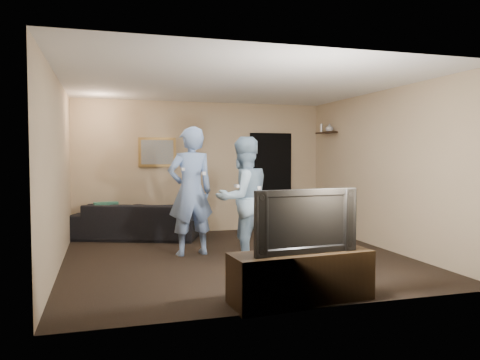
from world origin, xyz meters
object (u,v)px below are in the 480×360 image
object	(u,v)px
sofa	(136,221)
wii_player_left	(191,191)
tv_console	(301,277)
wii_player_right	(243,199)
television	(301,220)

from	to	relation	value
sofa	wii_player_left	size ratio (longest dim) A/B	1.15
tv_console	wii_player_right	world-z (taller)	wii_player_right
tv_console	television	world-z (taller)	television
sofa	wii_player_left	bearing A→B (deg)	134.24
sofa	wii_player_left	distance (m)	1.94
tv_console	wii_player_left	bearing A→B (deg)	100.43
sofa	wii_player_left	xyz separation A→B (m)	(0.72, -1.68, 0.66)
tv_console	wii_player_left	size ratio (longest dim) A/B	0.77
sofa	wii_player_left	world-z (taller)	wii_player_left
television	wii_player_right	xyz separation A→B (m)	(-0.04, 1.99, 0.05)
sofa	tv_console	xyz separation A→B (m)	(1.43, -4.28, -0.08)
sofa	wii_player_right	distance (m)	2.74
sofa	wii_player_right	world-z (taller)	wii_player_right
wii_player_left	sofa	bearing A→B (deg)	113.27
television	wii_player_left	world-z (taller)	wii_player_left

